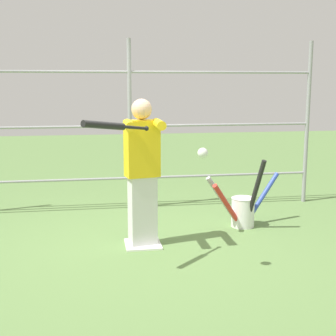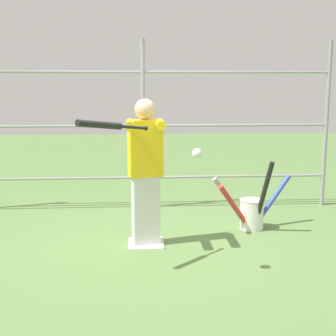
{
  "view_description": "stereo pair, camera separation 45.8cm",
  "coord_description": "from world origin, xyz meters",
  "px_view_note": "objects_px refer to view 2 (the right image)",
  "views": [
    {
      "loc": [
        0.54,
        5.06,
        1.81
      ],
      "look_at": [
        -0.23,
        0.38,
        0.95
      ],
      "focal_mm": 50.0,
      "sensor_mm": 36.0,
      "label": 1
    },
    {
      "loc": [
        0.08,
        5.11,
        1.81
      ],
      "look_at": [
        -0.23,
        0.38,
        0.95
      ],
      "focal_mm": 50.0,
      "sensor_mm": 36.0,
      "label": 2
    }
  ],
  "objects_px": {
    "bat_bucket": "(252,211)",
    "softball_in_flight": "(197,153)",
    "batter": "(145,168)",
    "baseball_bat_swinging": "(106,125)"
  },
  "relations": [
    {
      "from": "softball_in_flight",
      "to": "bat_bucket",
      "type": "distance_m",
      "value": 1.93
    },
    {
      "from": "batter",
      "to": "bat_bucket",
      "type": "distance_m",
      "value": 1.56
    },
    {
      "from": "softball_in_flight",
      "to": "bat_bucket",
      "type": "xyz_separation_m",
      "value": [
        -0.88,
        -1.43,
        -0.95
      ]
    },
    {
      "from": "baseball_bat_swinging",
      "to": "softball_in_flight",
      "type": "height_order",
      "value": "baseball_bat_swinging"
    },
    {
      "from": "baseball_bat_swinging",
      "to": "softball_in_flight",
      "type": "relative_size",
      "value": 6.87
    },
    {
      "from": "bat_bucket",
      "to": "softball_in_flight",
      "type": "bearing_deg",
      "value": 58.4
    },
    {
      "from": "batter",
      "to": "softball_in_flight",
      "type": "bearing_deg",
      "value": 115.9
    },
    {
      "from": "batter",
      "to": "bat_bucket",
      "type": "height_order",
      "value": "batter"
    },
    {
      "from": "batter",
      "to": "baseball_bat_swinging",
      "type": "distance_m",
      "value": 1.0
    },
    {
      "from": "softball_in_flight",
      "to": "bat_bucket",
      "type": "height_order",
      "value": "softball_in_flight"
    }
  ]
}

